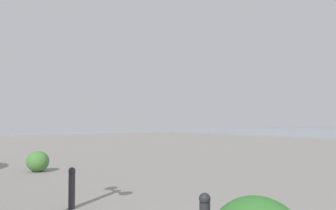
{
  "coord_description": "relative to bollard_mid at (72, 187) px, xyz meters",
  "views": [
    {
      "loc": [
        -0.73,
        1.72,
        1.64
      ],
      "look_at": [
        8.91,
        -5.42,
        2.13
      ],
      "focal_mm": 37.43,
      "sensor_mm": 36.0,
      "label": 1
    }
  ],
  "objects": [
    {
      "name": "bollard_mid",
      "position": [
        0.0,
        0.0,
        0.0
      ],
      "size": [
        0.13,
        0.13,
        0.76
      ],
      "color": "#232328",
      "rests_on": "ground"
    },
    {
      "name": "shrub_low",
      "position": [
        5.0,
        -0.84,
        -0.07
      ],
      "size": [
        0.76,
        0.68,
        0.64
      ],
      "color": "#477F38",
      "rests_on": "ground"
    }
  ]
}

